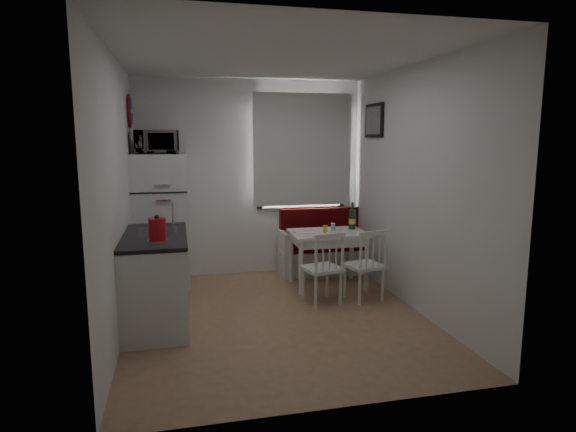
% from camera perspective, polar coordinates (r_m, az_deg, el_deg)
% --- Properties ---
extents(floor, '(3.00, 3.50, 0.02)m').
position_cam_1_polar(floor, '(5.09, -1.28, -11.91)').
color(floor, '#92744D').
rests_on(floor, ground).
extents(ceiling, '(3.00, 3.50, 0.02)m').
position_cam_1_polar(ceiling, '(4.81, -1.40, 18.37)').
color(ceiling, white).
rests_on(ceiling, wall_back).
extents(wall_back, '(3.00, 0.02, 2.60)m').
position_cam_1_polar(wall_back, '(6.49, -4.46, 4.49)').
color(wall_back, white).
rests_on(wall_back, floor).
extents(wall_front, '(3.00, 0.02, 2.60)m').
position_cam_1_polar(wall_front, '(3.10, 5.19, -0.82)').
color(wall_front, white).
rests_on(wall_front, floor).
extents(wall_left, '(0.02, 3.50, 2.60)m').
position_cam_1_polar(wall_left, '(4.71, -19.52, 2.16)').
color(wall_left, white).
rests_on(wall_left, floor).
extents(wall_right, '(0.02, 3.50, 2.60)m').
position_cam_1_polar(wall_right, '(5.29, 14.82, 3.11)').
color(wall_right, white).
rests_on(wall_right, floor).
extents(window, '(1.22, 0.06, 1.47)m').
position_cam_1_polar(window, '(6.58, 1.63, 7.42)').
color(window, white).
rests_on(window, wall_back).
extents(curtain, '(1.35, 0.02, 1.50)m').
position_cam_1_polar(curtain, '(6.52, 1.79, 7.84)').
color(curtain, white).
rests_on(curtain, wall_back).
extents(kitchen_counter, '(0.62, 1.32, 1.16)m').
position_cam_1_polar(kitchen_counter, '(5.01, -15.35, -7.11)').
color(kitchen_counter, white).
rests_on(kitchen_counter, floor).
extents(wall_sign, '(0.03, 0.40, 0.40)m').
position_cam_1_polar(wall_sign, '(6.13, -18.14, 11.73)').
color(wall_sign, navy).
rests_on(wall_sign, wall_left).
extents(picture_frame, '(0.04, 0.52, 0.42)m').
position_cam_1_polar(picture_frame, '(6.25, 10.15, 11.07)').
color(picture_frame, black).
rests_on(picture_frame, wall_right).
extents(bench, '(1.22, 0.47, 0.87)m').
position_cam_1_polar(bench, '(6.63, 4.24, -4.25)').
color(bench, white).
rests_on(bench, floor).
extents(dining_table, '(0.93, 0.66, 0.69)m').
position_cam_1_polar(dining_table, '(5.96, 4.76, -2.60)').
color(dining_table, white).
rests_on(dining_table, floor).
extents(chair_left, '(0.46, 0.44, 0.44)m').
position_cam_1_polar(chair_left, '(5.30, 4.31, -5.30)').
color(chair_left, white).
rests_on(chair_left, floor).
extents(chair_right, '(0.47, 0.46, 0.44)m').
position_cam_1_polar(chair_right, '(5.47, 9.35, -4.91)').
color(chair_right, white).
rests_on(chair_right, floor).
extents(fridge, '(0.66, 0.66, 1.65)m').
position_cam_1_polar(fridge, '(6.14, -14.87, -0.55)').
color(fridge, white).
rests_on(fridge, floor).
extents(microwave, '(0.51, 0.34, 0.28)m').
position_cam_1_polar(microwave, '(6.00, -15.27, 8.48)').
color(microwave, white).
rests_on(microwave, fridge).
extents(kettle, '(0.19, 0.19, 0.25)m').
position_cam_1_polar(kettle, '(4.47, -15.24, -1.57)').
color(kettle, '#B70E13').
rests_on(kettle, kitchen_counter).
extents(wine_bottle, '(0.09, 0.09, 0.34)m').
position_cam_1_polar(wine_bottle, '(6.12, 7.63, 0.04)').
color(wine_bottle, '#143F1E').
rests_on(wine_bottle, dining_table).
extents(drinking_glass_orange, '(0.05, 0.05, 0.09)m').
position_cam_1_polar(drinking_glass_orange, '(5.87, 4.46, -1.55)').
color(drinking_glass_orange, yellow).
rests_on(drinking_glass_orange, dining_table).
extents(drinking_glass_blue, '(0.06, 0.06, 0.09)m').
position_cam_1_polar(drinking_glass_blue, '(6.01, 5.36, -1.31)').
color(drinking_glass_blue, '#769AC9').
rests_on(drinking_glass_blue, dining_table).
extents(plate, '(0.26, 0.26, 0.02)m').
position_cam_1_polar(plate, '(5.88, 1.92, -1.87)').
color(plate, white).
rests_on(plate, dining_table).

